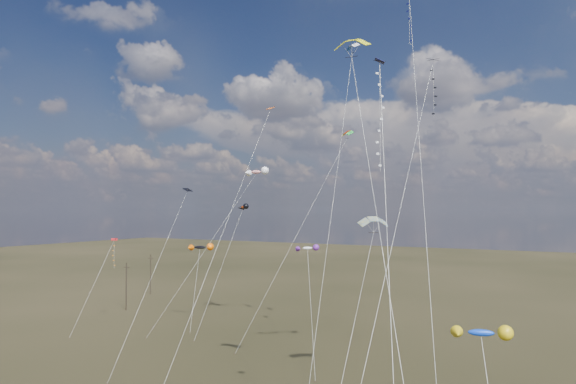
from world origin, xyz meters
The scene contains 17 objects.
utility_pole_near centered at (-38.00, 30.00, 4.09)m, with size 1.40×0.20×8.00m.
utility_pole_far centered at (-46.00, 44.00, 4.09)m, with size 1.40×0.20×8.00m.
diamond_black_high centered at (17.25, 13.15, 26.53)m, with size 1.56×22.01×31.06m.
diamond_navy_tall centered at (15.00, 15.41, 33.32)m, with size 8.93×24.49×38.78m.
diamond_black_mid centered at (-10.70, 10.40, 14.62)m, with size 1.62×11.02×19.49m.
diamond_red_low centered at (-31.30, 20.89, 10.13)m, with size 2.14×9.48×12.74m.
diamond_navy_right centered at (17.88, -2.27, 22.07)m, with size 6.27×15.10×26.71m.
diamond_orange_center centered at (-5.06, 16.76, 21.12)m, with size 1.00×20.65×30.15m.
parafoil_yellow centered at (13.22, 4.59, 30.33)m, with size 11.46×15.75×31.12m.
parafoil_blue_white centered at (5.26, 24.59, 36.75)m, with size 4.83×20.83×37.63m.
parafoil_striped centered at (12.21, 12.29, 16.08)m, with size 3.01×15.39×16.80m.
parafoil_tricolor centered at (2.57, 29.09, 26.92)m, with size 10.42×13.16×27.70m.
novelty_black_orange centered at (-20.64, 27.96, 11.32)m, with size 4.77×6.71×11.94m.
novelty_orange_black centered at (-17.06, 34.13, 17.33)m, with size 4.13×16.41×17.93m.
novelty_white_purple centered at (0.67, 21.59, 12.35)m, with size 6.46×9.93×12.82m.
novelty_redwhite_stripe centered at (-11.84, 29.66, 22.42)m, with size 10.83×13.44×23.17m.
novelty_blue_yellow centered at (24.40, -6.94, 11.03)m, with size 3.69×6.39×11.47m.
Camera 1 is at (28.29, -33.05, 16.96)m, focal length 32.00 mm.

